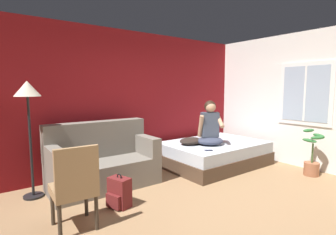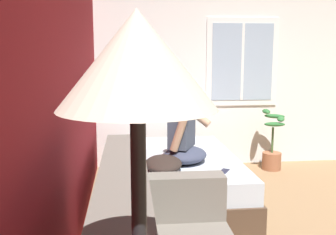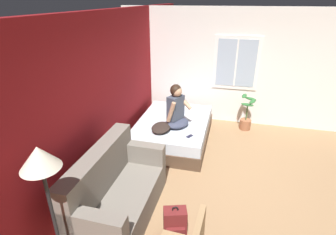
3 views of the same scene
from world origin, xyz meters
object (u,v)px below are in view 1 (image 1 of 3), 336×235
throw_pillow (191,141)px  potted_plant (312,159)px  person_seated (210,127)px  floor_lamp (28,100)px  bed (214,154)px  cell_phone (209,150)px  couch (103,162)px  side_chair (75,184)px  backpack (119,193)px

throw_pillow → potted_plant: size_ratio=0.56×
person_seated → floor_lamp: (-3.08, 0.57, 0.59)m
bed → floor_lamp: floor_lamp is taller
bed → cell_phone: cell_phone is taller
floor_lamp → cell_phone: bearing=-18.6°
person_seated → bed: bearing=24.8°
throw_pillow → floor_lamp: bearing=173.3°
floor_lamp → couch: bearing=-10.0°
side_chair → cell_phone: 2.52m
couch → cell_phone: bearing=-23.4°
bed → backpack: 2.53m
throw_pillow → cell_phone: bearing=-99.0°
couch → floor_lamp: floor_lamp is taller
cell_phone → couch: bearing=-82.3°
person_seated → potted_plant: size_ratio=1.03×
bed → potted_plant: 1.81m
potted_plant → person_seated: bearing=129.7°
backpack → throw_pillow: throw_pillow is taller
throw_pillow → cell_phone: 0.59m
bed → floor_lamp: 3.57m
cell_phone → person_seated: bearing=163.5°
floor_lamp → bed: bearing=-7.7°
backpack → bed: bearing=13.5°
backpack → side_chair: bearing=-159.9°
side_chair → floor_lamp: bearing=99.6°
floor_lamp → person_seated: bearing=-10.4°
throw_pillow → floor_lamp: floor_lamp is taller
person_seated → floor_lamp: bearing=169.6°
backpack → potted_plant: 3.53m
bed → side_chair: size_ratio=2.13×
person_seated → couch: bearing=169.3°
side_chair → potted_plant: (4.05, -0.71, -0.23)m
bed → potted_plant: size_ratio=2.45×
couch → throw_pillow: 1.81m
side_chair → backpack: side_chair is taller
floor_lamp → throw_pillow: bearing=-6.7°
couch → potted_plant: couch is taller
couch → potted_plant: 3.74m
backpack → cell_phone: (1.84, 0.13, 0.29)m
side_chair → potted_plant: size_ratio=1.15×
person_seated → cell_phone: size_ratio=6.08×
cell_phone → floor_lamp: 3.01m
cell_phone → floor_lamp: (-2.71, 0.91, 0.94)m
backpack → cell_phone: 1.87m
bed → person_seated: person_seated is taller
side_chair → throw_pillow: size_ratio=2.04×
floor_lamp → side_chair: bearing=-80.4°
side_chair → throw_pillow: side_chair is taller
bed → backpack: bed is taller
backpack → floor_lamp: (-0.87, 1.05, 1.24)m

